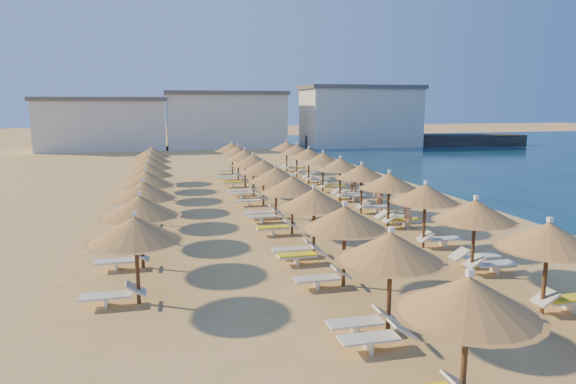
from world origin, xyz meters
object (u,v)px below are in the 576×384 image
object	(u,v)px
jetty	(413,140)
parasol_row_east	(362,172)
beachgoer_a	(408,209)
parasol_row_west	(276,175)
beachgoer_b	(379,195)
beachgoer_c	(353,182)

from	to	relation	value
jetty	parasol_row_east	xyz separation A→B (m)	(-23.37, -39.78, 1.44)
parasol_row_east	beachgoer_a	size ratio (longest dim) A/B	19.66
parasol_row_west	beachgoer_a	world-z (taller)	parasol_row_west
beachgoer_b	jetty	bearing A→B (deg)	129.48
parasol_row_west	beachgoer_c	bearing A→B (deg)	37.68
parasol_row_east	beachgoer_c	bearing A→B (deg)	74.57
beachgoer_b	beachgoer_c	bearing A→B (deg)	159.80
jetty	beachgoer_b	world-z (taller)	beachgoer_b
beachgoer_a	parasol_row_east	bearing A→B (deg)	-164.59
jetty	beachgoer_b	size ratio (longest dim) A/B	18.73
parasol_row_east	beachgoer_c	size ratio (longest dim) A/B	19.61
parasol_row_east	beachgoer_c	world-z (taller)	parasol_row_east
beachgoer_b	beachgoer_c	world-z (taller)	beachgoer_c
beachgoer_b	beachgoer_c	size ratio (longest dim) A/B	0.86
beachgoer_a	beachgoer_c	bearing A→B (deg)	-179.75
parasol_row_east	beachgoer_b	bearing A→B (deg)	27.82
parasol_row_west	beachgoer_c	size ratio (longest dim) A/B	19.61
jetty	beachgoer_c	distance (m)	41.62
parasol_row_east	parasol_row_west	distance (m)	4.61
jetty	beachgoer_c	world-z (taller)	beachgoer_c
parasol_row_east	beachgoer_c	distance (m)	4.86
jetty	beachgoer_a	bearing A→B (deg)	-106.45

